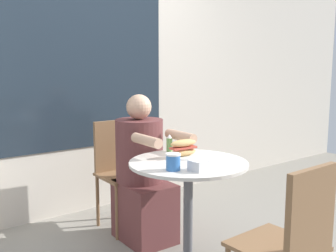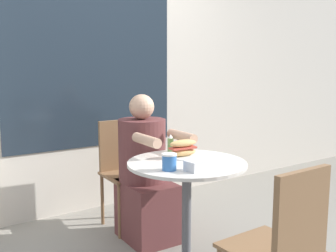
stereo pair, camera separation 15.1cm
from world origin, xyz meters
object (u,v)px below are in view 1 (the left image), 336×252
object	(u,v)px
cafe_table	(188,191)
condiment_bottle	(169,143)
seated_diner	(142,178)
diner_chair	(119,163)
drink_cup	(173,162)
sandwich_on_plate	(183,149)
empty_chair_across	(293,237)

from	to	relation	value
cafe_table	condiment_bottle	distance (m)	0.41
cafe_table	seated_diner	bearing A→B (deg)	87.25
diner_chair	seated_diner	world-z (taller)	seated_diner
diner_chair	drink_cup	world-z (taller)	diner_chair
diner_chair	sandwich_on_plate	distance (m)	0.84
diner_chair	drink_cup	xyz separation A→B (m)	(-0.23, -1.02, 0.25)
diner_chair	sandwich_on_plate	bearing A→B (deg)	93.07
sandwich_on_plate	drink_cup	size ratio (longest dim) A/B	2.05
seated_diner	diner_chair	bearing A→B (deg)	-89.06
cafe_table	drink_cup	bearing A→B (deg)	-152.94
drink_cup	empty_chair_across	bearing A→B (deg)	-76.70
condiment_bottle	cafe_table	bearing A→B (deg)	-105.82
seated_diner	condiment_bottle	distance (m)	0.40
condiment_bottle	drink_cup	bearing A→B (deg)	-125.24
diner_chair	sandwich_on_plate	xyz separation A→B (m)	(0.02, -0.80, 0.25)
empty_chair_across	drink_cup	size ratio (longest dim) A/B	8.89
sandwich_on_plate	empty_chair_across	bearing A→B (deg)	-95.67
seated_diner	sandwich_on_plate	xyz separation A→B (m)	(0.03, -0.45, 0.30)
condiment_bottle	seated_diner	bearing A→B (deg)	103.38
drink_cup	condiment_bottle	world-z (taller)	condiment_bottle
empty_chair_across	drink_cup	world-z (taller)	empty_chair_across
cafe_table	diner_chair	bearing A→B (deg)	88.09
cafe_table	seated_diner	size ratio (longest dim) A/B	0.68
empty_chair_across	drink_cup	xyz separation A→B (m)	(-0.17, 0.70, 0.25)
empty_chair_across	diner_chair	bearing A→B (deg)	86.65
seated_diner	condiment_bottle	size ratio (longest dim) A/B	9.07
sandwich_on_plate	drink_cup	xyz separation A→B (m)	(-0.26, -0.22, -0.00)
drink_cup	seated_diner	bearing A→B (deg)	70.87
diner_chair	sandwich_on_plate	size ratio (longest dim) A/B	4.34
diner_chair	cafe_table	bearing A→B (deg)	89.59
cafe_table	drink_cup	size ratio (longest dim) A/B	7.65
cafe_table	diner_chair	world-z (taller)	diner_chair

